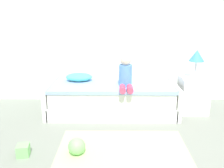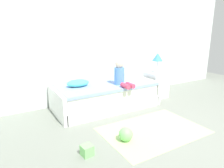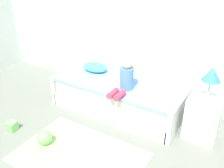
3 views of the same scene
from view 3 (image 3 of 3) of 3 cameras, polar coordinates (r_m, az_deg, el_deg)
wall_rear at (r=4.07m, az=12.82°, el=14.38°), size 7.20×0.10×2.90m
bed at (r=4.19m, az=1.79°, el=-2.34°), size 2.11×1.00×0.50m
nightstand at (r=3.76m, az=19.84°, el=-7.04°), size 0.44×0.44×0.60m
table_lamp at (r=3.46m, az=21.50°, el=1.71°), size 0.24×0.24×0.45m
child_figure at (r=3.71m, az=2.95°, el=1.46°), size 0.20×0.51×0.50m
pillow at (r=4.39m, az=-3.87°, el=3.75°), size 0.44×0.30×0.13m
toy_ball at (r=3.62m, az=-14.97°, el=-11.55°), size 0.21×0.21×0.21m
area_rug at (r=3.40m, az=-7.50°, el=-15.91°), size 1.60×1.10×0.01m
toy_block at (r=4.03m, az=-21.67°, el=-8.83°), size 0.16×0.16×0.14m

